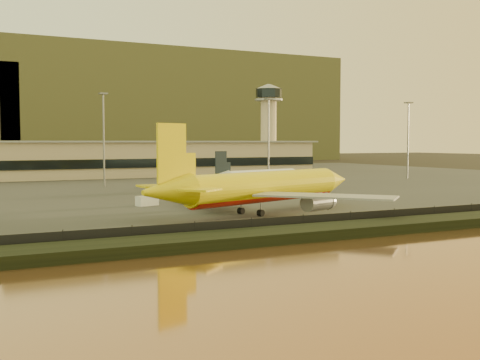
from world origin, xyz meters
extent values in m
plane|color=black|center=(0.00, 0.00, 0.00)|extent=(900.00, 900.00, 0.00)
cube|color=black|center=(0.00, -17.00, 0.70)|extent=(320.00, 7.00, 1.40)
cube|color=#2D2D2D|center=(0.00, 95.00, 0.10)|extent=(320.00, 220.00, 0.20)
cube|color=black|center=(0.00, -13.00, 1.30)|extent=(300.00, 0.05, 2.20)
cube|color=tan|center=(0.00, 125.00, 6.20)|extent=(160.00, 22.00, 12.00)
cube|color=black|center=(0.00, 113.80, 5.20)|extent=(160.00, 0.60, 3.00)
cube|color=gray|center=(0.00, 125.00, 12.50)|extent=(164.00, 24.00, 0.60)
cylinder|color=tan|center=(70.00, 131.00, 15.20)|extent=(6.40, 6.40, 30.00)
cylinder|color=black|center=(70.00, 131.00, 31.95)|extent=(10.40, 10.40, 3.50)
cone|color=gray|center=(70.00, 131.00, 34.70)|extent=(11.20, 11.20, 2.00)
cylinder|color=gray|center=(70.00, 131.00, 29.40)|extent=(11.20, 11.20, 0.80)
cylinder|color=slate|center=(-10.00, 80.00, 12.70)|extent=(0.50, 0.50, 25.00)
cube|color=slate|center=(-10.00, 80.00, 25.40)|extent=(2.20, 2.20, 0.40)
cylinder|color=slate|center=(40.00, 78.00, 12.70)|extent=(0.50, 0.50, 25.00)
cube|color=slate|center=(40.00, 78.00, 25.40)|extent=(2.20, 2.20, 0.40)
cylinder|color=slate|center=(90.00, 72.00, 12.70)|extent=(0.50, 0.50, 25.00)
cube|color=slate|center=(90.00, 72.00, 25.40)|extent=(2.20, 2.20, 0.40)
cube|color=brown|center=(90.00, 340.00, 35.00)|extent=(220.00, 160.00, 70.00)
cylinder|color=yellow|center=(-0.46, 7.65, 4.93)|extent=(34.16, 16.18, 4.98)
cylinder|color=#A11509|center=(-0.46, 7.65, 4.06)|extent=(32.89, 14.83, 3.88)
cone|color=yellow|center=(18.95, 14.51, 4.93)|extent=(7.98, 6.93, 4.98)
cone|color=yellow|center=(-20.77, 0.47, 5.30)|extent=(9.78, 7.57, 4.98)
cube|color=yellow|center=(-19.87, 0.79, 10.78)|extent=(5.10, 2.13, 8.71)
cube|color=yellow|center=(-20.63, 5.80, 5.68)|extent=(4.91, 4.85, 0.30)
cube|color=yellow|center=(-17.31, -3.59, 5.68)|extent=(6.68, 6.67, 0.30)
cube|color=gray|center=(-5.78, 19.83, 4.06)|extent=(7.65, 21.82, 0.30)
cylinder|color=gray|center=(-2.45, 17.58, 2.69)|extent=(6.33, 4.50, 2.74)
cube|color=gray|center=(3.05, -5.17, 4.06)|extent=(19.29, 20.58, 0.30)
cylinder|color=gray|center=(4.23, -1.33, 2.69)|extent=(6.33, 4.50, 2.74)
cylinder|color=black|center=(11.95, 12.03, 0.75)|extent=(1.32, 1.19, 1.10)
cylinder|color=slate|center=(11.95, 12.03, 1.32)|extent=(0.19, 0.19, 2.24)
cylinder|color=black|center=(-3.10, 4.34, 0.75)|extent=(1.32, 1.19, 1.10)
cylinder|color=slate|center=(-3.10, 4.34, 1.32)|extent=(0.19, 0.19, 2.24)
cylinder|color=black|center=(-4.59, 8.56, 0.75)|extent=(1.32, 1.19, 1.10)
cylinder|color=slate|center=(-4.59, 8.56, 1.32)|extent=(0.19, 0.19, 2.24)
cylinder|color=white|center=(27.24, 59.26, 3.33)|extent=(23.78, 9.41, 3.30)
cylinder|color=gray|center=(27.24, 59.26, 2.76)|extent=(22.96, 8.54, 2.57)
cone|color=white|center=(40.93, 62.98, 3.33)|extent=(5.32, 4.39, 3.30)
cone|color=white|center=(12.91, 55.37, 3.58)|extent=(6.59, 4.74, 3.30)
cube|color=black|center=(13.55, 55.55, 7.21)|extent=(3.57, 1.21, 5.77)
cube|color=white|center=(13.32, 58.90, 3.83)|extent=(3.45, 3.29, 0.20)
cube|color=white|center=(15.05, 52.53, 3.83)|extent=(4.48, 4.43, 0.20)
cube|color=gray|center=(24.22, 67.85, 2.76)|extent=(6.34, 15.29, 0.20)
cylinder|color=gray|center=(26.40, 66.13, 1.85)|extent=(4.30, 2.79, 1.81)
cube|color=gray|center=(28.98, 50.34, 2.76)|extent=(12.65, 14.62, 0.20)
cylinder|color=gray|center=(29.99, 52.92, 1.85)|extent=(4.30, 2.79, 1.81)
cylinder|color=black|center=(35.99, 61.64, 0.56)|extent=(0.85, 0.75, 0.73)
cylinder|color=slate|center=(35.99, 61.64, 0.94)|extent=(0.17, 0.17, 1.48)
cylinder|color=black|center=(25.24, 57.18, 0.56)|extent=(0.85, 0.75, 0.73)
cylinder|color=slate|center=(25.24, 57.18, 0.94)|extent=(0.17, 0.17, 1.48)
cylinder|color=black|center=(24.46, 60.05, 0.56)|extent=(0.85, 0.75, 0.73)
cylinder|color=slate|center=(24.46, 60.05, 0.94)|extent=(0.17, 0.17, 1.48)
cube|color=yellow|center=(0.88, 33.08, 0.97)|extent=(3.52, 1.78, 1.54)
cube|color=white|center=(-14.62, 28.67, 1.15)|extent=(4.58, 3.02, 1.90)
camera|label=1|loc=(-50.40, -81.81, 12.45)|focal=45.00mm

